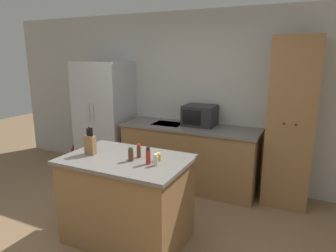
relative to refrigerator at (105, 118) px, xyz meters
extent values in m
cube|color=#B2B2AD|center=(1.46, 0.37, 0.37)|extent=(7.20, 0.06, 2.60)
cube|color=#B7BABC|center=(0.00, 0.00, 0.00)|extent=(0.84, 0.67, 1.85)
cylinder|color=silver|center=(-0.04, -0.35, 0.15)|extent=(0.02, 0.02, 0.30)
cylinder|color=silver|center=(0.04, -0.35, 0.15)|extent=(0.02, 0.02, 0.30)
cube|color=olive|center=(1.53, 0.01, -0.48)|extent=(2.00, 0.65, 0.90)
cube|color=slate|center=(1.53, 0.01, -0.01)|extent=(2.04, 0.69, 0.03)
cube|color=#9EA0A3|center=(1.17, 0.01, 0.00)|extent=(0.44, 0.34, 0.01)
cube|color=olive|center=(2.90, 0.09, 0.17)|extent=(0.57, 0.50, 2.19)
sphere|color=black|center=(2.83, -0.18, 0.21)|extent=(0.02, 0.02, 0.02)
sphere|color=black|center=(2.96, -0.18, 0.21)|extent=(0.02, 0.02, 0.02)
cube|color=olive|center=(1.44, -1.55, -0.48)|extent=(1.23, 0.79, 0.89)
cube|color=slate|center=(1.44, -1.55, -0.02)|extent=(1.29, 0.85, 0.03)
cube|color=#232326|center=(1.64, 0.12, 0.16)|extent=(0.46, 0.39, 0.30)
cube|color=black|center=(1.59, -0.08, 0.16)|extent=(0.28, 0.01, 0.21)
cube|color=olive|center=(1.04, -1.61, 0.10)|extent=(0.11, 0.06, 0.20)
cylinder|color=black|center=(1.00, -1.61, 0.24)|extent=(0.02, 0.02, 0.08)
cylinder|color=black|center=(1.02, -1.61, 0.24)|extent=(0.02, 0.02, 0.07)
cylinder|color=black|center=(1.04, -1.62, 0.25)|extent=(0.02, 0.02, 0.10)
cylinder|color=black|center=(1.06, -1.62, 0.25)|extent=(0.02, 0.02, 0.09)
cylinder|color=black|center=(1.08, -1.62, 0.25)|extent=(0.02, 0.02, 0.09)
cylinder|color=beige|center=(1.82, -1.61, 0.05)|extent=(0.05, 0.05, 0.09)
cylinder|color=silver|center=(1.82, -1.61, 0.10)|extent=(0.04, 0.04, 0.02)
cylinder|color=gold|center=(1.78, -1.48, 0.03)|extent=(0.05, 0.05, 0.07)
cylinder|color=#E5DB4C|center=(1.78, -1.48, 0.07)|extent=(0.04, 0.04, 0.01)
cylinder|color=#563319|center=(1.54, -1.60, 0.06)|extent=(0.05, 0.05, 0.12)
cylinder|color=#286628|center=(1.54, -1.60, 0.13)|extent=(0.04, 0.04, 0.03)
cylinder|color=#B2281E|center=(1.74, -1.60, 0.07)|extent=(0.05, 0.05, 0.14)
cylinder|color=black|center=(1.74, -1.60, 0.15)|extent=(0.04, 0.04, 0.03)
cylinder|color=#563319|center=(1.56, -1.48, 0.06)|extent=(0.04, 0.04, 0.12)
cylinder|color=red|center=(1.56, -1.48, 0.13)|extent=(0.03, 0.03, 0.03)
cylinder|color=red|center=(-0.58, -0.18, -0.75)|extent=(0.10, 0.10, 0.35)
cylinder|color=black|center=(-0.58, -0.18, -0.54)|extent=(0.05, 0.05, 0.06)
camera|label=1|loc=(3.09, -3.98, 1.03)|focal=32.00mm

